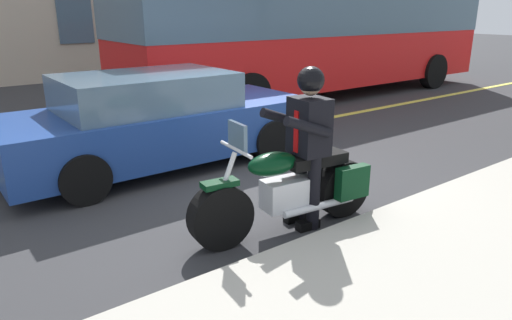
{
  "coord_description": "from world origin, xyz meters",
  "views": [
    {
      "loc": [
        3.71,
        5.03,
        2.29
      ],
      "look_at": [
        0.86,
        1.25,
        0.75
      ],
      "focal_mm": 32.78,
      "sensor_mm": 36.0,
      "label": 1
    }
  ],
  "objects": [
    {
      "name": "rider_main",
      "position": [
        0.43,
        1.57,
        1.04
      ],
      "size": [
        0.67,
        0.6,
        1.74
      ],
      "color": "black",
      "rests_on": "ground_plane"
    },
    {
      "name": "lane_center_stripe",
      "position": [
        0.0,
        -2.0,
        0.01
      ],
      "size": [
        60.0,
        0.16,
        0.01
      ],
      "primitive_type": "cube",
      "color": "#E5DB4C",
      "rests_on": "ground_plane"
    },
    {
      "name": "car_dark",
      "position": [
        0.79,
        -1.32,
        0.69
      ],
      "size": [
        4.6,
        1.92,
        1.4
      ],
      "color": "navy",
      "rests_on": "ground_plane"
    },
    {
      "name": "ground_plane",
      "position": [
        0.0,
        0.0,
        0.0
      ],
      "size": [
        80.0,
        80.0,
        0.0
      ],
      "primitive_type": "plane",
      "color": "#333335"
    },
    {
      "name": "bus_near",
      "position": [
        -5.37,
        -4.21,
        1.87
      ],
      "size": [
        11.05,
        2.7,
        3.3
      ],
      "color": "red",
      "rests_on": "ground_plane"
    },
    {
      "name": "motorcycle_main",
      "position": [
        0.62,
        1.55,
        0.45
      ],
      "size": [
        2.22,
        0.75,
        1.26
      ],
      "color": "black",
      "rests_on": "ground_plane"
    }
  ]
}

